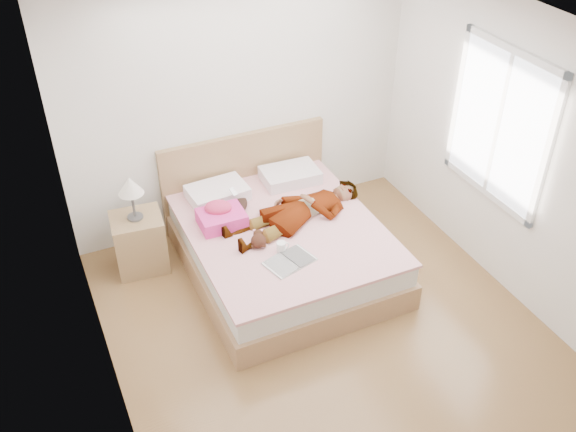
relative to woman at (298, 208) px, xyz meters
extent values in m
plane|color=#4B2E17|center=(-0.19, -1.04, -0.61)|extent=(4.00, 4.00, 0.00)
imported|color=white|center=(0.00, 0.00, 0.00)|extent=(1.60, 0.88, 0.21)
ellipsoid|color=black|center=(-0.57, 0.45, -0.07)|extent=(0.57, 0.63, 0.08)
cube|color=silver|center=(-0.50, 0.40, 0.08)|extent=(0.07, 0.10, 0.05)
plane|color=white|center=(-0.19, -1.04, 1.99)|extent=(4.00, 4.00, 0.00)
plane|color=white|center=(-0.19, 0.96, 0.69)|extent=(3.60, 0.00, 3.60)
plane|color=silver|center=(-0.19, -3.04, 0.69)|extent=(3.60, 0.00, 3.60)
plane|color=silver|center=(-1.99, -1.04, 0.69)|extent=(0.00, 4.00, 4.00)
plane|color=silver|center=(1.61, -1.04, 0.69)|extent=(0.00, 4.00, 4.00)
cube|color=white|center=(1.58, -0.74, 0.89)|extent=(0.02, 1.10, 1.30)
cube|color=silver|center=(1.58, -1.32, 0.89)|extent=(0.04, 0.06, 1.42)
cube|color=silver|center=(1.58, -0.16, 0.89)|extent=(0.04, 0.06, 1.42)
cube|color=silver|center=(1.58, -0.74, 0.21)|extent=(0.04, 1.22, 0.06)
cube|color=silver|center=(1.58, -0.74, 1.57)|extent=(0.04, 1.22, 0.06)
cube|color=silver|center=(1.58, -0.74, 0.89)|extent=(0.03, 0.04, 1.30)
cube|color=olive|center=(-0.19, -0.09, -0.48)|extent=(1.78, 2.08, 0.26)
cube|color=silver|center=(-0.19, -0.09, -0.24)|extent=(1.70, 2.00, 0.22)
cube|color=white|center=(-0.19, -0.09, -0.12)|extent=(1.74, 2.04, 0.03)
cube|color=brown|center=(-0.19, 0.92, -0.11)|extent=(1.80, 0.07, 1.00)
cube|color=white|center=(-0.59, 0.63, -0.04)|extent=(0.61, 0.44, 0.13)
cube|color=white|center=(0.21, 0.63, -0.04)|extent=(0.60, 0.43, 0.13)
cube|color=#DF3C90|center=(-0.70, 0.18, -0.03)|extent=(0.43, 0.35, 0.14)
ellipsoid|color=#DD3C65|center=(-0.71, 0.24, 0.06)|extent=(0.31, 0.28, 0.13)
cube|color=white|center=(-0.35, -0.59, -0.10)|extent=(0.48, 0.38, 0.01)
cube|color=white|center=(-0.46, -0.62, -0.09)|extent=(0.27, 0.32, 0.02)
cube|color=black|center=(-0.25, -0.56, -0.09)|extent=(0.27, 0.32, 0.02)
cylinder|color=white|center=(-0.36, -0.42, -0.06)|extent=(0.09, 0.09, 0.10)
torus|color=white|center=(-0.32, -0.42, -0.05)|extent=(0.07, 0.02, 0.07)
cylinder|color=black|center=(-0.36, -0.42, -0.02)|extent=(0.08, 0.08, 0.00)
ellipsoid|color=black|center=(-0.52, -0.27, -0.04)|extent=(0.18, 0.20, 0.12)
ellipsoid|color=#EFE5C7|center=(-0.52, -0.28, -0.04)|extent=(0.10, 0.10, 0.06)
sphere|color=black|center=(-0.49, -0.19, -0.04)|extent=(0.09, 0.09, 0.09)
sphere|color=pink|center=(-0.51, -0.15, -0.02)|extent=(0.03, 0.03, 0.03)
sphere|color=pink|center=(-0.45, -0.17, -0.02)|extent=(0.03, 0.03, 0.03)
ellipsoid|color=black|center=(-0.58, -0.29, -0.07)|extent=(0.05, 0.06, 0.03)
ellipsoid|color=black|center=(-0.48, -0.32, -0.07)|extent=(0.05, 0.06, 0.03)
cube|color=brown|center=(-1.44, 0.53, -0.32)|extent=(0.52, 0.47, 0.58)
cylinder|color=#4A4A4A|center=(-1.44, 0.53, -0.02)|extent=(0.16, 0.16, 0.02)
cylinder|color=#454545|center=(-1.44, 0.53, 0.13)|extent=(0.03, 0.03, 0.30)
cone|color=silver|center=(-1.44, 0.53, 0.33)|extent=(0.26, 0.26, 0.17)
camera|label=1|loc=(-2.18, -4.53, 3.48)|focal=40.00mm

